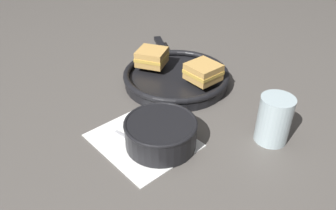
# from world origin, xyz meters

# --- Properties ---
(ground_plane) EXTENTS (4.00, 4.00, 0.00)m
(ground_plane) POSITION_xyz_m (0.00, 0.00, 0.00)
(ground_plane) COLOR #56514C
(napkin) EXTENTS (0.23, 0.19, 0.00)m
(napkin) POSITION_xyz_m (0.01, -0.07, 0.00)
(napkin) COLOR white
(napkin) RESTS_ON ground_plane
(soup_bowl) EXTENTS (0.16, 0.16, 0.06)m
(soup_bowl) POSITION_xyz_m (0.05, -0.05, 0.04)
(soup_bowl) COLOR black
(soup_bowl) RESTS_ON ground_plane
(spoon) EXTENTS (0.16, 0.04, 0.01)m
(spoon) POSITION_xyz_m (0.06, -0.08, 0.01)
(spoon) COLOR #B7B7BC
(spoon) RESTS_ON napkin
(skillet) EXTENTS (0.41, 0.31, 0.04)m
(skillet) POSITION_xyz_m (-0.13, 0.17, 0.02)
(skillet) COLOR black
(skillet) RESTS_ON ground_plane
(sandwich_near_left) EXTENTS (0.09, 0.09, 0.05)m
(sandwich_near_left) POSITION_xyz_m (-0.04, 0.19, 0.06)
(sandwich_near_left) COLOR tan
(sandwich_near_left) RESTS_ON skillet
(sandwich_near_right) EXTENTS (0.11, 0.11, 0.05)m
(sandwich_near_right) POSITION_xyz_m (-0.21, 0.15, 0.06)
(sandwich_near_right) COLOR tan
(sandwich_near_right) RESTS_ON skillet
(drinking_glass) EXTENTS (0.08, 0.08, 0.11)m
(drinking_glass) POSITION_xyz_m (0.21, 0.15, 0.06)
(drinking_glass) COLOR silver
(drinking_glass) RESTS_ON ground_plane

